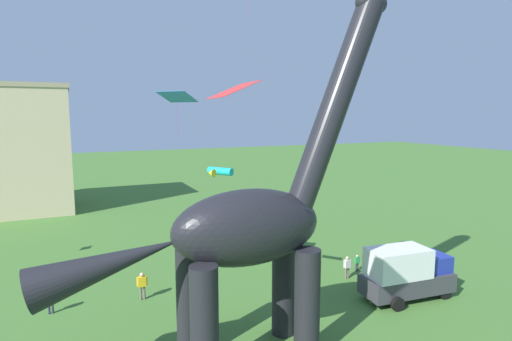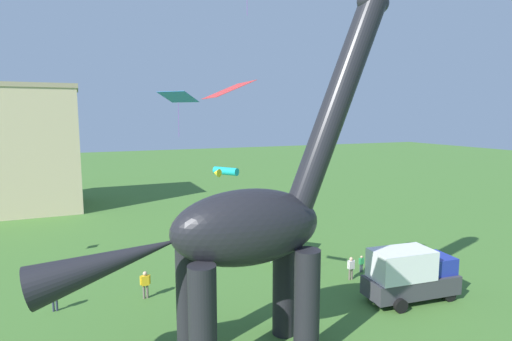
% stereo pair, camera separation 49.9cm
% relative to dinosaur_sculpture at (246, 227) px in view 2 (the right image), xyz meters
% --- Properties ---
extents(dinosaur_sculpture, '(16.06, 3.40, 16.79)m').
position_rel_dinosaur_sculpture_xyz_m(dinosaur_sculpture, '(0.00, 0.00, 0.00)').
color(dinosaur_sculpture, black).
rests_on(dinosaur_sculpture, ground_plane).
extents(parked_box_truck, '(5.77, 2.60, 3.20)m').
position_rel_dinosaur_sculpture_xyz_m(parked_box_truck, '(11.06, 1.53, -4.42)').
color(parked_box_truck, '#38383D').
rests_on(parked_box_truck, ground_plane).
extents(person_photographer, '(0.44, 0.20, 1.19)m').
position_rel_dinosaur_sculpture_xyz_m(person_photographer, '(11.25, 6.32, -5.35)').
color(person_photographer, '#2D3347').
rests_on(person_photographer, ground_plane).
extents(person_watching_child, '(0.58, 0.26, 1.56)m').
position_rel_dinosaur_sculpture_xyz_m(person_watching_child, '(9.75, 5.47, -5.13)').
color(person_watching_child, '#6B6056').
rests_on(person_watching_child, ground_plane).
extents(person_near_flyer, '(0.63, 0.28, 1.68)m').
position_rel_dinosaur_sculpture_xyz_m(person_near_flyer, '(-3.34, 7.98, -5.05)').
color(person_near_flyer, '#6B6056').
rests_on(person_near_flyer, ground_plane).
extents(person_vendor_side, '(0.55, 0.24, 1.48)m').
position_rel_dinosaur_sculpture_xyz_m(person_vendor_side, '(-8.28, 8.30, -5.18)').
color(person_vendor_side, '#2D3347').
rests_on(person_vendor_side, ground_plane).
extents(festival_canopy_tent, '(3.15, 3.15, 3.00)m').
position_rel_dinosaur_sculpture_xyz_m(festival_canopy_tent, '(7.55, 11.82, -3.53)').
color(festival_canopy_tent, '#B2B2B7').
rests_on(festival_canopy_tent, ground_plane).
extents(kite_high_right, '(1.29, 1.79, 0.53)m').
position_rel_dinosaur_sculpture_xyz_m(kite_high_right, '(-2.29, -4.28, 5.67)').
color(kite_high_right, red).
extents(kite_apex, '(1.90, 1.97, 2.09)m').
position_rel_dinosaur_sculpture_xyz_m(kite_apex, '(-2.21, 2.90, 5.72)').
color(kite_apex, '#287AE5').
extents(kite_trailing, '(2.53, 2.40, 0.71)m').
position_rel_dinosaur_sculpture_xyz_m(kite_trailing, '(5.01, 17.77, -0.03)').
color(kite_trailing, '#19B2B7').
extents(background_building_block, '(14.91, 9.87, 14.32)m').
position_rel_dinosaur_sculpture_xyz_m(background_building_block, '(-13.79, 37.37, 1.10)').
color(background_building_block, '#CCB78E').
rests_on(background_building_block, ground_plane).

